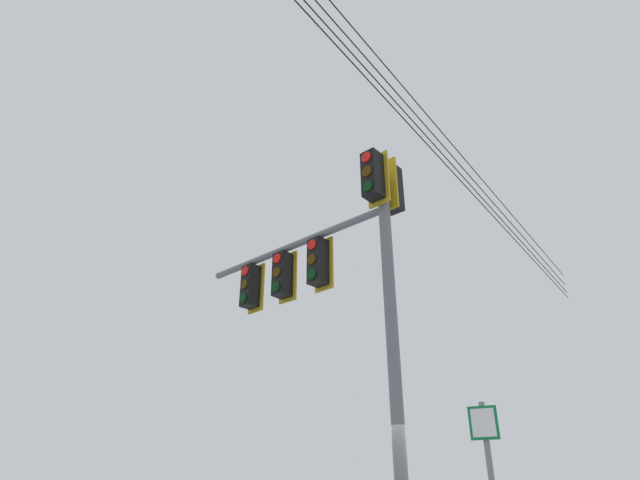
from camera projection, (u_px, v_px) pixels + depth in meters
The scene contains 2 objects.
signal_mast_assembly at pixel (336, 273), 9.32m from camera, with size 4.17×3.15×7.14m.
overhead_wire_span at pixel (405, 106), 11.31m from camera, with size 13.49×22.81×1.25m.
Camera 1 is at (0.85, 8.56, 1.56)m, focal length 29.21 mm.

